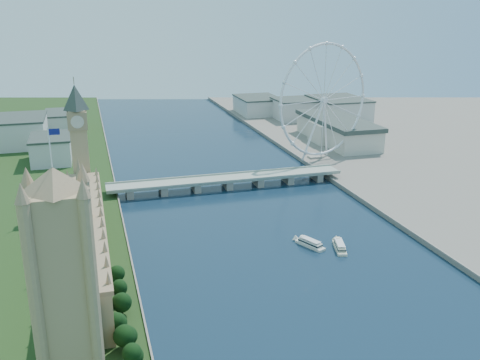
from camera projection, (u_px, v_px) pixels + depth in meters
name	position (u px, v px, depth m)	size (l,w,h in m)	color
tree_row	(125.00, 360.00, 236.94)	(9.40, 169.40, 22.69)	black
victoria_tower	(63.00, 270.00, 222.16)	(28.16, 28.16, 112.00)	tan
parliament_range	(85.00, 239.00, 340.21)	(24.00, 200.00, 70.00)	tan
big_ben	(78.00, 131.00, 424.62)	(20.02, 20.02, 110.00)	tan
westminster_bridge	(227.00, 181.00, 496.73)	(220.00, 22.00, 9.50)	gray
london_eye	(324.00, 101.00, 560.56)	(113.60, 39.12, 124.30)	silver
county_hall	(337.00, 144.00, 664.12)	(54.00, 144.00, 35.00)	beige
city_skyline	(207.00, 117.00, 742.21)	(505.00, 280.00, 32.00)	beige
tour_boat_near	(310.00, 246.00, 373.92)	(6.72, 26.48, 5.82)	silver
tour_boat_far	(339.00, 249.00, 369.42)	(6.71, 26.44, 5.81)	beige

